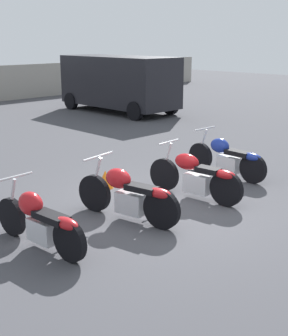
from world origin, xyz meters
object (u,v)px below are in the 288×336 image
at_px(motorcycle_slot_1, 128,194).
at_px(traffic_cone_near, 105,179).
at_px(motorcycle_slot_3, 227,158).
at_px(motorcycle_slot_0, 40,221).
at_px(motorcycle_slot_2, 196,176).
at_px(parked_van, 119,81).

height_order(motorcycle_slot_1, traffic_cone_near, motorcycle_slot_1).
bearing_deg(motorcycle_slot_3, motorcycle_slot_1, -171.86).
xyz_separation_m(motorcycle_slot_0, motorcycle_slot_2, (3.28, -0.25, 0.02)).
bearing_deg(motorcycle_slot_2, traffic_cone_near, 110.17).
bearing_deg(motorcycle_slot_3, motorcycle_slot_2, -162.83).
bearing_deg(motorcycle_slot_0, parked_van, 38.93).
xyz_separation_m(parked_van, traffic_cone_near, (-7.08, -7.20, -1.06)).
height_order(motorcycle_slot_3, traffic_cone_near, motorcycle_slot_3).
bearing_deg(motorcycle_slot_3, motorcycle_slot_0, -174.80).
relative_size(motorcycle_slot_1, motorcycle_slot_3, 0.99).
relative_size(motorcycle_slot_0, traffic_cone_near, 5.37).
xyz_separation_m(motorcycle_slot_2, motorcycle_slot_3, (1.62, 0.40, -0.01)).
relative_size(motorcycle_slot_1, traffic_cone_near, 5.61).
distance_m(motorcycle_slot_3, traffic_cone_near, 2.73).
bearing_deg(traffic_cone_near, motorcycle_slot_3, -28.69).
xyz_separation_m(motorcycle_slot_0, motorcycle_slot_1, (1.64, -0.12, 0.03)).
bearing_deg(motorcycle_slot_2, motorcycle_slot_0, 171.74).
bearing_deg(parked_van, motorcycle_slot_2, -124.15).
distance_m(motorcycle_slot_1, parked_van, 11.87).
xyz_separation_m(motorcycle_slot_1, traffic_cone_near, (0.88, 1.57, -0.26)).
bearing_deg(motorcycle_slot_0, motorcycle_slot_2, -7.41).
bearing_deg(parked_van, motorcycle_slot_0, -136.73).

